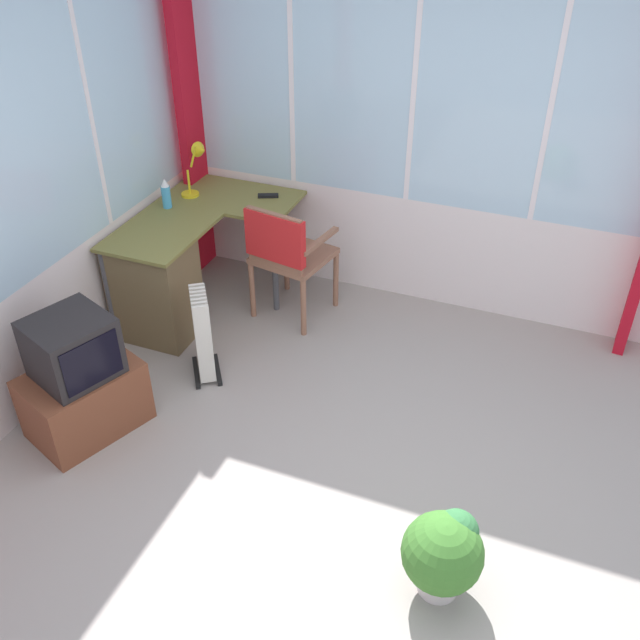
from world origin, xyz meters
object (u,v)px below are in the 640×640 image
at_px(desk, 162,279).
at_px(wooden_armchair, 284,249).
at_px(spray_bottle, 166,194).
at_px(potted_plant, 444,552).
at_px(tv_remote, 268,196).
at_px(desk_lamp, 198,161).
at_px(tv_on_stand, 81,383).
at_px(space_heater, 202,332).

height_order(desk, wooden_armchair, wooden_armchair).
height_order(spray_bottle, potted_plant, spray_bottle).
bearing_deg(spray_bottle, tv_remote, -55.12).
bearing_deg(wooden_armchair, desk_lamp, 69.72).
relative_size(tv_remote, spray_bottle, 0.69).
xyz_separation_m(desk_lamp, potted_plant, (-2.08, -2.37, -0.73)).
xyz_separation_m(desk, spray_bottle, (0.40, 0.16, 0.44)).
height_order(desk_lamp, wooden_armchair, desk_lamp).
height_order(tv_on_stand, space_heater, tv_on_stand).
bearing_deg(potted_plant, space_heater, 60.37).
xyz_separation_m(spray_bottle, wooden_armchair, (0.02, -0.89, -0.27)).
xyz_separation_m(desk, space_heater, (-0.33, -0.49, -0.09)).
bearing_deg(desk_lamp, spray_bottle, 161.69).
bearing_deg(potted_plant, desk_lamp, 48.66).
bearing_deg(space_heater, potted_plant, -119.63).
relative_size(tv_remote, tv_on_stand, 0.19).
relative_size(wooden_armchair, tv_on_stand, 1.16).
distance_m(space_heater, potted_plant, 2.10).
bearing_deg(tv_remote, potted_plant, -163.71).
bearing_deg(tv_on_stand, tv_remote, -10.16).
height_order(desk_lamp, tv_remote, desk_lamp).
xyz_separation_m(tv_on_stand, potted_plant, (-0.31, -2.21, -0.08)).
height_order(tv_remote, space_heater, tv_remote).
bearing_deg(potted_plant, desk, 59.32).
bearing_deg(tv_on_stand, wooden_armchair, -23.18).
bearing_deg(space_heater, tv_on_stand, 151.85).
xyz_separation_m(wooden_armchair, potted_plant, (-1.79, -1.58, -0.32)).
xyz_separation_m(desk_lamp, tv_on_stand, (-1.77, -0.16, -0.65)).
distance_m(tv_remote, potted_plant, 2.92).
bearing_deg(tv_on_stand, space_heater, -28.15).
xyz_separation_m(spray_bottle, space_heater, (-0.74, -0.65, -0.53)).
relative_size(wooden_armchair, potted_plant, 1.97).
distance_m(desk_lamp, wooden_armchair, 0.94).
height_order(space_heater, potted_plant, space_heater).
height_order(tv_remote, spray_bottle, spray_bottle).
distance_m(spray_bottle, wooden_armchair, 0.93).
relative_size(desk, tv_remote, 8.85).
relative_size(spray_bottle, wooden_armchair, 0.24).
xyz_separation_m(desk, potted_plant, (-1.37, -2.31, -0.15)).
height_order(desk, desk_lamp, desk_lamp).
xyz_separation_m(desk_lamp, wooden_armchair, (-0.29, -0.79, -0.41)).
bearing_deg(desk_lamp, desk, -175.60).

